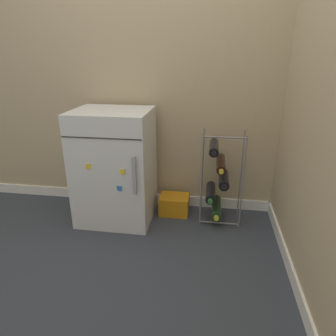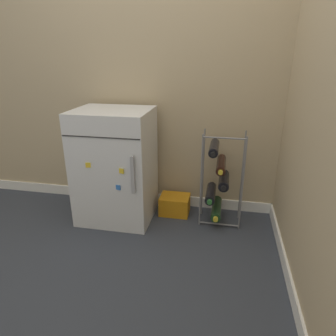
% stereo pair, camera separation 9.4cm
% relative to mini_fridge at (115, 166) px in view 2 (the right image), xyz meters
% --- Properties ---
extents(ground_plane, '(14.00, 14.00, 0.00)m').
position_rel_mini_fridge_xyz_m(ground_plane, '(0.45, -0.32, -0.44)').
color(ground_plane, '#333842').
extents(wall_back, '(6.61, 0.07, 2.50)m').
position_rel_mini_fridge_xyz_m(wall_back, '(0.45, 0.32, 0.80)').
color(wall_back, tan).
rests_on(wall_back, ground_plane).
extents(mini_fridge, '(0.57, 0.50, 0.88)m').
position_rel_mini_fridge_xyz_m(mini_fridge, '(0.00, 0.00, 0.00)').
color(mini_fridge, silver).
rests_on(mini_fridge, ground_plane).
extents(wine_rack, '(0.32, 0.33, 0.74)m').
position_rel_mini_fridge_xyz_m(wine_rack, '(0.80, 0.07, -0.10)').
color(wine_rack, slate).
rests_on(wine_rack, ground_plane).
extents(soda_box, '(0.24, 0.19, 0.16)m').
position_rel_mini_fridge_xyz_m(soda_box, '(0.45, 0.13, -0.36)').
color(soda_box, orange).
rests_on(soda_box, ground_plane).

